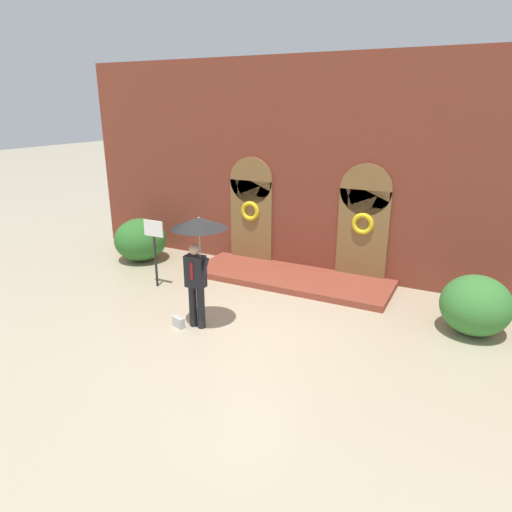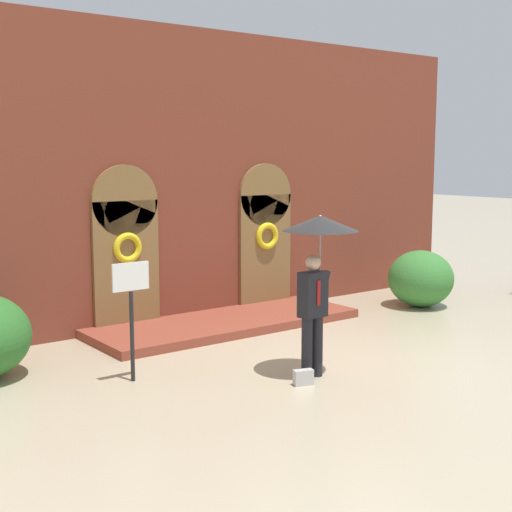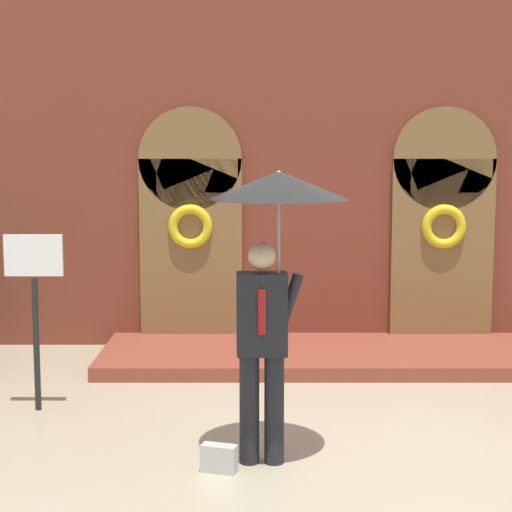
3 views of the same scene
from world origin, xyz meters
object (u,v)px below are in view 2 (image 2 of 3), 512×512
Objects in this scene: handbag at (303,377)px; sign_post at (131,301)px; shrub_right at (421,279)px; person_with_umbrella at (318,247)px.

sign_post reaches higher than handbag.
handbag is 6.02m from shrub_right.
shrub_right reaches higher than handbag.
sign_post is 7.37m from shrub_right.
person_with_umbrella is 8.44× the size of handbag.
person_with_umbrella is 1.69× the size of shrub_right.
handbag is (-0.43, -0.20, -1.80)m from person_with_umbrella.
sign_post reaches higher than shrub_right.
sign_post is 1.23× the size of shrub_right.
person_with_umbrella is 1.37× the size of sign_post.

